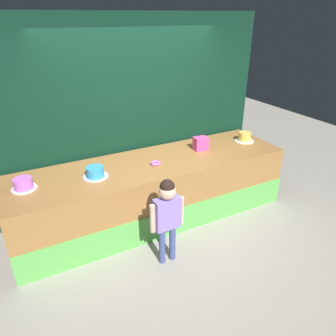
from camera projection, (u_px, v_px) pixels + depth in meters
The scene contains 9 objects.
ground_plane at pixel (171, 235), 4.18m from camera, with size 12.00×12.00×0.00m, color gray.
stage_platform at pixel (154, 190), 4.40m from camera, with size 3.77×1.04×0.86m.
curtain_backdrop at pixel (134, 115), 4.49m from camera, with size 4.01×0.08×2.68m, color black.
child_figure at pixel (167, 211), 3.45m from camera, with size 0.42×0.19×1.08m.
pink_box at pixel (200, 144), 4.56m from camera, with size 0.19×0.15×0.19m, color #F3469B.
donut at pixel (156, 163), 4.14m from camera, with size 0.13×0.13×0.04m, color #CC66D8.
cake_left at pixel (23, 184), 3.54m from camera, with size 0.28×0.28×0.13m.
cake_center at pixel (95, 172), 3.81m from camera, with size 0.31×0.31×0.13m.
cake_right at pixel (245, 137), 4.89m from camera, with size 0.30×0.30×0.14m.
Camera 1 is at (-1.60, -2.96, 2.64)m, focal length 33.61 mm.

